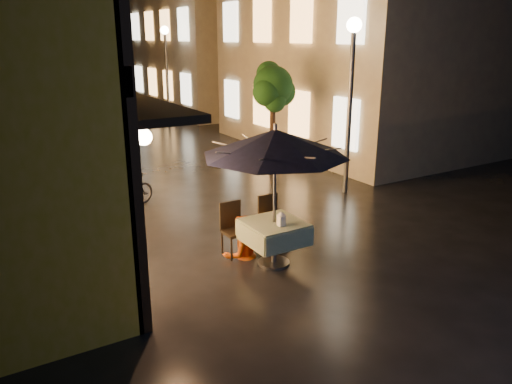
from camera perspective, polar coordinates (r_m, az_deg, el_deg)
ground at (r=9.69m, az=4.35°, el=-5.77°), size 90.00×90.00×0.00m
east_building_near at (r=18.70m, az=12.19°, el=15.81°), size 7.30×9.30×6.80m
east_building_far at (r=28.24m, az=-4.52°, el=17.04°), size 7.30×10.30×7.30m
street_tree at (r=14.07m, az=1.98°, el=11.74°), size 1.43×1.20×3.15m
streetlamp_near at (r=12.38m, az=10.85°, el=12.99°), size 0.36×0.36×4.23m
streetlamp_far at (r=22.78m, az=-10.24°, el=14.89°), size 0.36×0.36×4.23m
cafe_table at (r=8.58m, az=2.07°, el=-4.62°), size 0.99×0.99×0.78m
patio_umbrella at (r=8.13m, az=2.19°, el=5.64°), size 2.45×2.45×2.46m
cafe_chair_left at (r=9.00m, az=-2.64°, el=-3.89°), size 0.42×0.42×0.97m
cafe_chair_right at (r=9.38m, az=1.67°, el=-2.98°), size 0.42×0.42×0.97m
table_lantern at (r=8.30m, az=2.91°, el=-2.97°), size 0.16×0.16×0.25m
person_orange at (r=8.83m, az=-1.74°, el=-2.88°), size 0.72×0.57×1.48m
person_yellow at (r=9.21m, az=2.19°, el=-2.39°), size 0.95×0.63×1.37m
bicycle_0 at (r=11.71m, az=-14.63°, el=-0.05°), size 1.63×1.12×0.81m
bicycle_1 at (r=12.34m, az=-17.19°, el=0.88°), size 1.59×0.70×0.92m
bicycle_2 at (r=13.45m, az=-19.24°, el=2.15°), size 1.88×0.67×0.99m
bicycle_3 at (r=14.00m, az=-20.17°, el=2.80°), size 1.84×1.05×1.07m
bicycle_4 at (r=15.85m, az=-20.16°, el=4.09°), size 1.78×0.87×0.90m
bicycle_5 at (r=16.54m, az=-21.17°, el=4.73°), size 1.72×0.55×1.03m
bicycle_6 at (r=17.66m, az=-22.35°, el=5.07°), size 1.74×1.09×0.86m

